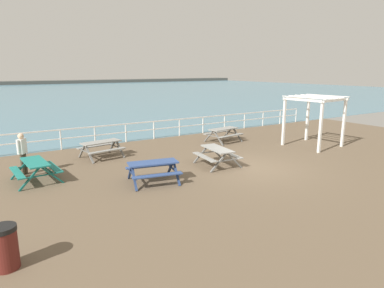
{
  "coord_description": "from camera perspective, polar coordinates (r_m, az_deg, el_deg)",
  "views": [
    {
      "loc": [
        -9.46,
        -10.27,
        4.09
      ],
      "look_at": [
        -1.62,
        2.26,
        0.8
      ],
      "focal_mm": 31.49,
      "sensor_mm": 36.0,
      "label": 1
    }
  ],
  "objects": [
    {
      "name": "picnic_table_near_left",
      "position": [
        14.55,
        4.3,
        -1.42
      ],
      "size": [
        1.71,
        1.95,
        0.8
      ],
      "rotation": [
        0.0,
        0.0,
        1.46
      ],
      "color": "gray",
      "rests_on": "ground"
    },
    {
      "name": "picnic_table_near_right",
      "position": [
        13.75,
        -24.99,
        -3.42
      ],
      "size": [
        1.67,
        1.92,
        0.8
      ],
      "rotation": [
        0.0,
        0.0,
        1.65
      ],
      "color": "#1E7A70",
      "rests_on": "ground"
    },
    {
      "name": "ground_plane",
      "position": [
        14.57,
        10.19,
        -4.36
      ],
      "size": [
        30.0,
        24.0,
        0.2
      ],
      "primitive_type": "cube",
      "color": "brown"
    },
    {
      "name": "litter_bin",
      "position": [
        8.26,
        -29.15,
        -15.05
      ],
      "size": [
        0.55,
        0.55,
        0.95
      ],
      "color": "#591E19",
      "rests_on": "ground"
    },
    {
      "name": "visitor",
      "position": [
        14.8,
        -26.8,
        -1.07
      ],
      "size": [
        0.39,
        0.43,
        1.66
      ],
      "rotation": [
        0.0,
        0.0,
        5.59
      ],
      "color": "#4C4233",
      "rests_on": "ground"
    },
    {
      "name": "picnic_table_mid_centre",
      "position": [
        16.39,
        -15.13,
        -0.24
      ],
      "size": [
        2.02,
        1.79,
        0.8
      ],
      "rotation": [
        0.0,
        0.0,
        0.17
      ],
      "color": "gray",
      "rests_on": "ground"
    },
    {
      "name": "picnic_table_far_right",
      "position": [
        19.43,
        5.34,
        2.1
      ],
      "size": [
        2.01,
        1.78,
        0.8
      ],
      "rotation": [
        0.0,
        0.0,
        0.15
      ],
      "color": "gray",
      "rests_on": "ground"
    },
    {
      "name": "sea_band",
      "position": [
        63.86,
        -23.67,
        7.83
      ],
      "size": [
        142.0,
        90.0,
        0.01
      ],
      "primitive_type": "cube",
      "color": "teal",
      "rests_on": "ground"
    },
    {
      "name": "distant_shoreline",
      "position": [
        106.52,
        -27.26,
        8.97
      ],
      "size": [
        142.0,
        6.0,
        1.8
      ],
      "primitive_type": "cube",
      "color": "#4C4C47",
      "rests_on": "ground"
    },
    {
      "name": "lattice_pergola",
      "position": [
        19.2,
        20.04,
        5.53
      ],
      "size": [
        2.66,
        2.77,
        2.7
      ],
      "rotation": [
        0.0,
        0.0,
        0.1
      ],
      "color": "white",
      "rests_on": "ground"
    },
    {
      "name": "seaward_railing",
      "position": [
        20.62,
        -4.28,
        3.18
      ],
      "size": [
        23.07,
        0.07,
        1.08
      ],
      "color": "white",
      "rests_on": "ground"
    },
    {
      "name": "picnic_table_far_left",
      "position": [
        12.45,
        -6.61,
        -3.88
      ],
      "size": [
        2.06,
        1.83,
        0.8
      ],
      "rotation": [
        0.0,
        0.0,
        -0.2
      ],
      "color": "#334C84",
      "rests_on": "ground"
    }
  ]
}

